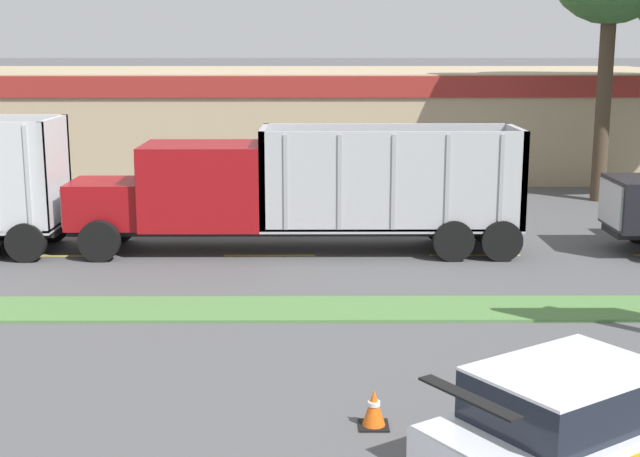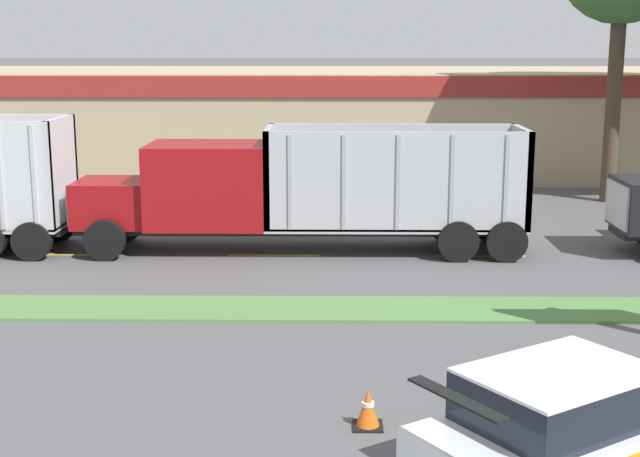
{
  "view_description": "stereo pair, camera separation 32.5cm",
  "coord_description": "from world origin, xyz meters",
  "views": [
    {
      "loc": [
        0.52,
        -6.87,
        5.52
      ],
      "look_at": [
        0.62,
        9.74,
        2.02
      ],
      "focal_mm": 50.0,
      "sensor_mm": 36.0,
      "label": 1
    },
    {
      "loc": [
        0.85,
        -6.87,
        5.52
      ],
      "look_at": [
        0.62,
        9.74,
        2.02
      ],
      "focal_mm": 50.0,
      "sensor_mm": 36.0,
      "label": 2
    }
  ],
  "objects": [
    {
      "name": "store_building_backdrop",
      "position": [
        -0.73,
        33.09,
        2.15
      ],
      "size": [
        34.07,
        12.1,
        4.29
      ],
      "color": "tan",
      "rests_on": "ground_plane"
    },
    {
      "name": "grass_verge",
      "position": [
        0.0,
        11.01,
        0.03
      ],
      "size": [
        120.0,
        1.73,
        0.06
      ],
      "primitive_type": "cube",
      "color": "#517F42",
      "rests_on": "ground_plane"
    },
    {
      "name": "centre_line_3",
      "position": [
        -6.08,
        15.88,
        0.0
      ],
      "size": [
        2.4,
        0.14,
        0.01
      ],
      "primitive_type": "cube",
      "color": "yellow",
      "rests_on": "ground_plane"
    },
    {
      "name": "centre_line_5",
      "position": [
        4.72,
        15.88,
        0.0
      ],
      "size": [
        2.4,
        0.14,
        0.01
      ],
      "primitive_type": "cube",
      "color": "yellow",
      "rests_on": "ground_plane"
    },
    {
      "name": "traffic_cone",
      "position": [
        1.38,
        5.27,
        0.28
      ],
      "size": [
        0.44,
        0.44,
        0.57
      ],
      "color": "black",
      "rests_on": "ground_plane"
    },
    {
      "name": "rally_car",
      "position": [
        3.81,
        3.6,
        0.8
      ],
      "size": [
        4.47,
        3.86,
        1.6
      ],
      "color": "silver",
      "rests_on": "ground_plane"
    },
    {
      "name": "dump_truck_lead",
      "position": [
        -1.04,
        16.45,
        1.56
      ],
      "size": [
        11.92,
        2.62,
        3.31
      ],
      "color": "black",
      "rests_on": "ground_plane"
    },
    {
      "name": "centre_line_4",
      "position": [
        -0.68,
        15.88,
        0.0
      ],
      "size": [
        2.4,
        0.14,
        0.01
      ],
      "primitive_type": "cube",
      "color": "yellow",
      "rests_on": "ground_plane"
    }
  ]
}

